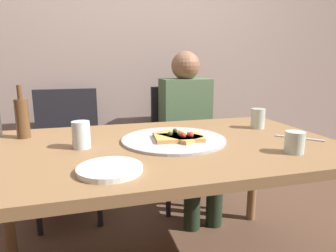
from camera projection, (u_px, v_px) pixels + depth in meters
The scene contains 14 objects.
back_wall at pixel (123, 35), 2.35m from camera, with size 6.00×0.10×2.60m, color gray.
dining_table at pixel (159, 158), 1.35m from camera, with size 1.66×0.96×0.73m.
pizza_tray at pixel (174, 139), 1.39m from camera, with size 0.49×0.49×0.01m, color #ADADB2.
pizza_slice_last at pixel (179, 136), 1.38m from camera, with size 0.22×0.26×0.05m.
pizza_slice_extra at pixel (180, 138), 1.36m from camera, with size 0.23×0.15×0.05m.
wine_bottle at pixel (22, 117), 1.42m from camera, with size 0.06×0.06×0.26m.
tumbler_near at pixel (258, 118), 1.64m from camera, with size 0.08×0.08×0.11m, color #B7C6BC.
tumbler_far at pixel (295, 142), 1.20m from camera, with size 0.08×0.08×0.09m, color #B7C6BC.
wine_glass at pixel (81, 135), 1.26m from camera, with size 0.08×0.08×0.12m, color silver.
plate_stack at pixel (110, 169), 1.00m from camera, with size 0.22×0.22×0.02m, color white.
table_knife at pixel (299, 138), 1.43m from camera, with size 0.22×0.02×0.01m, color #B7B7BC.
chair_left at pixel (68, 145), 2.09m from camera, with size 0.44×0.44×0.90m.
chair_right at pixel (182, 137), 2.32m from camera, with size 0.44×0.44×0.90m.
guest_in_sweater at pixel (189, 125), 2.15m from camera, with size 0.36×0.56×1.17m.
Camera 1 is at (-0.31, -1.25, 1.09)m, focal length 31.34 mm.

